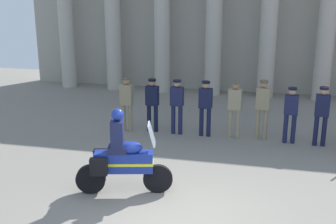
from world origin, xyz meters
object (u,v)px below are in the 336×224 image
(officer_in_row_2, at_px, (177,102))
(officer_in_row_3, at_px, (205,104))
(officer_in_row_7, at_px, (322,112))
(motorcycle_with_rider, at_px, (120,158))
(officer_in_row_4, at_px, (235,105))
(officer_in_row_6, at_px, (291,111))
(officer_in_row_1, at_px, (152,101))
(officer_in_row_5, at_px, (263,105))
(officer_in_row_0, at_px, (127,100))

(officer_in_row_2, height_order, officer_in_row_3, officer_in_row_3)
(officer_in_row_7, relative_size, motorcycle_with_rider, 0.82)
(officer_in_row_4, distance_m, officer_in_row_6, 1.59)
(officer_in_row_1, distance_m, officer_in_row_2, 0.79)
(officer_in_row_3, distance_m, officer_in_row_5, 1.65)
(officer_in_row_0, bearing_deg, officer_in_row_4, -173.56)
(officer_in_row_0, relative_size, motorcycle_with_rider, 0.82)
(officer_in_row_4, bearing_deg, officer_in_row_7, -178.52)
(officer_in_row_5, relative_size, officer_in_row_6, 1.08)
(officer_in_row_0, xyz_separation_m, officer_in_row_2, (1.56, 0.06, -0.00))
(motorcycle_with_rider, bearing_deg, officer_in_row_3, 59.49)
(officer_in_row_2, xyz_separation_m, officer_in_row_7, (4.13, -0.10, 0.01))
(officer_in_row_0, relative_size, officer_in_row_2, 1.01)
(officer_in_row_0, height_order, officer_in_row_1, officer_in_row_0)
(officer_in_row_0, xyz_separation_m, officer_in_row_4, (3.28, 0.10, 0.01))
(officer_in_row_2, distance_m, motorcycle_with_rider, 4.14)
(officer_in_row_6, bearing_deg, officer_in_row_7, -178.34)
(officer_in_row_0, distance_m, officer_in_row_3, 2.43)
(officer_in_row_3, height_order, officer_in_row_6, officer_in_row_3)
(officer_in_row_4, height_order, officer_in_row_7, officer_in_row_7)
(officer_in_row_0, bearing_deg, officer_in_row_6, -175.21)
(officer_in_row_3, bearing_deg, officer_in_row_7, -176.90)
(officer_in_row_2, distance_m, officer_in_row_5, 2.51)
(officer_in_row_4, bearing_deg, officer_in_row_2, 6.04)
(officer_in_row_2, bearing_deg, officer_in_row_6, -176.19)
(officer_in_row_0, xyz_separation_m, officer_in_row_6, (4.87, 0.01, -0.03))
(officer_in_row_6, bearing_deg, officer_in_row_4, 1.39)
(officer_in_row_0, xyz_separation_m, officer_in_row_3, (2.43, 0.06, -0.00))
(officer_in_row_1, bearing_deg, officer_in_row_6, -176.97)
(officer_in_row_4, height_order, officer_in_row_5, officer_in_row_5)
(officer_in_row_2, bearing_deg, officer_in_row_4, -173.96)
(motorcycle_with_rider, bearing_deg, officer_in_row_5, 41.79)
(officer_in_row_0, height_order, officer_in_row_6, officer_in_row_0)
(officer_in_row_5, bearing_deg, motorcycle_with_rider, 60.51)
(officer_in_row_0, xyz_separation_m, officer_in_row_5, (4.08, 0.16, 0.05))
(officer_in_row_5, distance_m, officer_in_row_6, 0.81)
(officer_in_row_4, height_order, motorcycle_with_rider, motorcycle_with_rider)
(officer_in_row_2, relative_size, officer_in_row_4, 0.99)
(officer_in_row_2, distance_m, officer_in_row_6, 3.30)
(officer_in_row_3, bearing_deg, officer_in_row_2, 4.45)
(officer_in_row_5, height_order, motorcycle_with_rider, motorcycle_with_rider)
(officer_in_row_3, distance_m, motorcycle_with_rider, 4.30)
(officer_in_row_0, xyz_separation_m, motorcycle_with_rider, (1.21, -4.06, -0.20))
(motorcycle_with_rider, bearing_deg, officer_in_row_0, 92.58)
(officer_in_row_2, bearing_deg, officer_in_row_1, -0.24)
(officer_in_row_7, bearing_deg, officer_in_row_2, 3.38)
(officer_in_row_0, bearing_deg, officer_in_row_5, -173.08)
(officer_in_row_2, relative_size, officer_in_row_3, 1.00)
(officer_in_row_7, bearing_deg, officer_in_row_6, 1.66)
(officer_in_row_1, xyz_separation_m, officer_in_row_2, (0.78, -0.07, 0.02))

